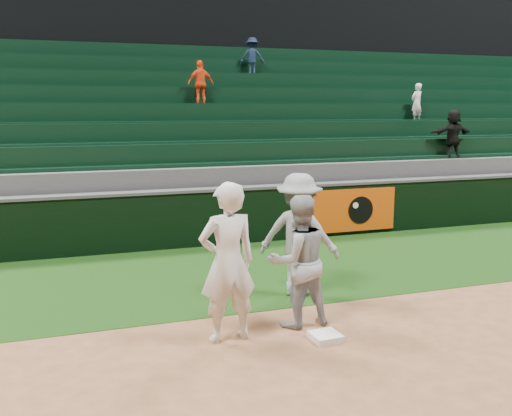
# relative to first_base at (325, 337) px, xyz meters

# --- Properties ---
(ground) EXTENTS (70.00, 70.00, 0.00)m
(ground) POSITION_rel_first_base_xyz_m (0.05, 0.33, -0.04)
(ground) COLOR brown
(ground) RESTS_ON ground
(foul_grass) EXTENTS (36.00, 4.20, 0.01)m
(foul_grass) POSITION_rel_first_base_xyz_m (0.05, 3.33, -0.04)
(foul_grass) COLOR black
(foul_grass) RESTS_ON ground
(upper_deck) EXTENTS (40.00, 12.00, 12.00)m
(upper_deck) POSITION_rel_first_base_xyz_m (0.05, 17.78, 5.96)
(upper_deck) COLOR black
(upper_deck) RESTS_ON ground
(first_base) EXTENTS (0.39, 0.39, 0.08)m
(first_base) POSITION_rel_first_base_xyz_m (0.00, 0.00, 0.00)
(first_base) COLOR white
(first_base) RESTS_ON ground
(first_baseman) EXTENTS (0.80, 0.56, 2.07)m
(first_baseman) POSITION_rel_first_base_xyz_m (-1.20, 0.41, 1.00)
(first_baseman) COLOR silver
(first_baseman) RESTS_ON ground
(baserunner) EXTENTS (0.93, 0.75, 1.83)m
(baserunner) POSITION_rel_first_base_xyz_m (-0.14, 0.60, 0.87)
(baserunner) COLOR #999CA3
(baserunner) RESTS_ON ground
(base_coach) EXTENTS (1.45, 1.31, 1.96)m
(base_coach) POSITION_rel_first_base_xyz_m (0.37, 1.79, 0.94)
(base_coach) COLOR gray
(base_coach) RESTS_ON foul_grass
(field_wall) EXTENTS (36.00, 0.45, 1.25)m
(field_wall) POSITION_rel_first_base_xyz_m (0.08, 5.53, 0.59)
(field_wall) COLOR black
(field_wall) RESTS_ON ground
(stadium_seating) EXTENTS (36.00, 5.95, 5.03)m
(stadium_seating) POSITION_rel_first_base_xyz_m (0.05, 9.30, 1.66)
(stadium_seating) COLOR #3E3E41
(stadium_seating) RESTS_ON ground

